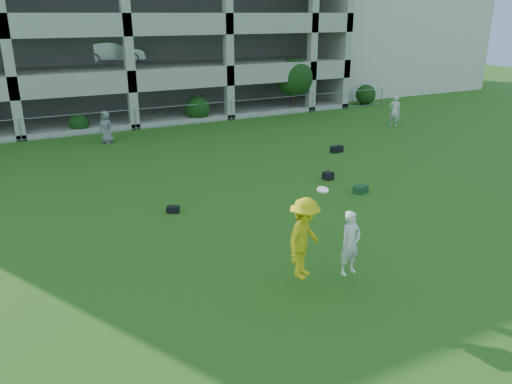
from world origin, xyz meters
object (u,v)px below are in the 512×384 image
frisbee_contest (312,239)px  parking_garage (96,17)px  stucco_building (362,28)px  bystander_c (106,127)px  crate_d (328,176)px  bystander_e (395,111)px

frisbee_contest → parking_garage: parking_garage is taller
frisbee_contest → parking_garage: 28.38m
stucco_building → bystander_c: size_ratio=9.69×
crate_d → frisbee_contest: 8.63m
bystander_c → frisbee_contest: size_ratio=0.72×
bystander_e → crate_d: bystander_e is taller
bystander_e → bystander_c: bearing=34.0°
bystander_e → crate_d: size_ratio=5.25×
stucco_building → crate_d: 28.79m
bystander_c → parking_garage: size_ratio=0.06×
stucco_building → bystander_e: stucco_building is taller
bystander_c → crate_d: bystander_c is taller
stucco_building → parking_garage: bearing=-179.3°
stucco_building → frisbee_contest: bearing=-130.0°
bystander_e → crate_d: 11.19m
parking_garage → frisbee_contest: bearing=-91.5°
bystander_e → stucco_building: bearing=-74.3°
bystander_c → stucco_building: bearing=82.7°
stucco_building → crate_d: stucco_building is taller
bystander_e → frisbee_contest: frisbee_contest is taller
frisbee_contest → parking_garage: (0.71, 27.98, 4.71)m
frisbee_contest → parking_garage: bearing=88.5°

